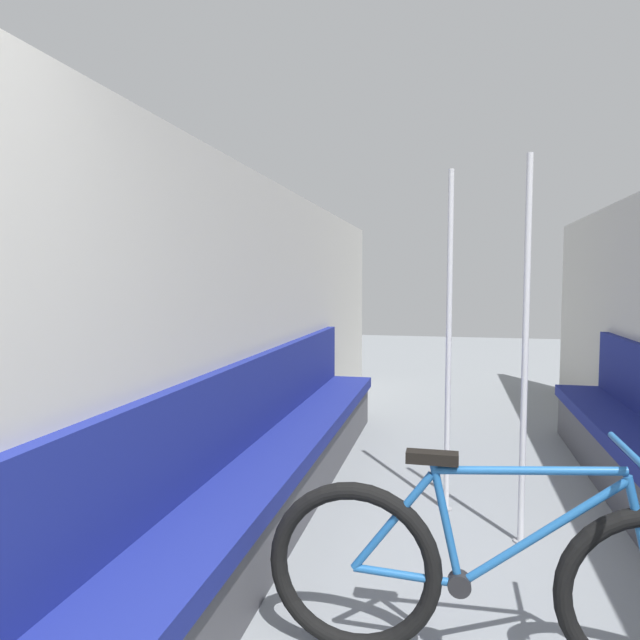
{
  "coord_description": "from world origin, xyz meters",
  "views": [
    {
      "loc": [
        -0.11,
        -0.46,
        1.52
      ],
      "look_at": [
        -0.78,
        2.47,
        1.3
      ],
      "focal_mm": 32.0,
      "sensor_mm": 36.0,
      "label": 1
    }
  ],
  "objects": [
    {
      "name": "wall_left",
      "position": [
        -1.43,
        3.13,
        1.12
      ],
      "size": [
        0.1,
        9.46,
        2.24
      ],
      "primitive_type": "cube",
      "color": "beige",
      "rests_on": "ground"
    },
    {
      "name": "bench_seat_row_left",
      "position": [
        -1.18,
        3.01,
        0.33
      ],
      "size": [
        0.46,
        4.94,
        1.01
      ],
      "color": "#4C4C51",
      "rests_on": "ground"
    },
    {
      "name": "bicycle",
      "position": [
        0.08,
        1.74,
        0.37
      ],
      "size": [
        1.81,
        0.46,
        0.91
      ],
      "rotation": [
        0.0,
        0.0,
        -0.11
      ],
      "color": "black",
      "rests_on": "ground"
    },
    {
      "name": "grab_pole_near",
      "position": [
        0.31,
        2.91,
        1.08
      ],
      "size": [
        0.08,
        0.08,
        2.22
      ],
      "color": "gray",
      "rests_on": "ground"
    },
    {
      "name": "grab_pole_far",
      "position": [
        -0.11,
        3.29,
        1.08
      ],
      "size": [
        0.08,
        0.08,
        2.22
      ],
      "color": "gray",
      "rests_on": "ground"
    }
  ]
}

